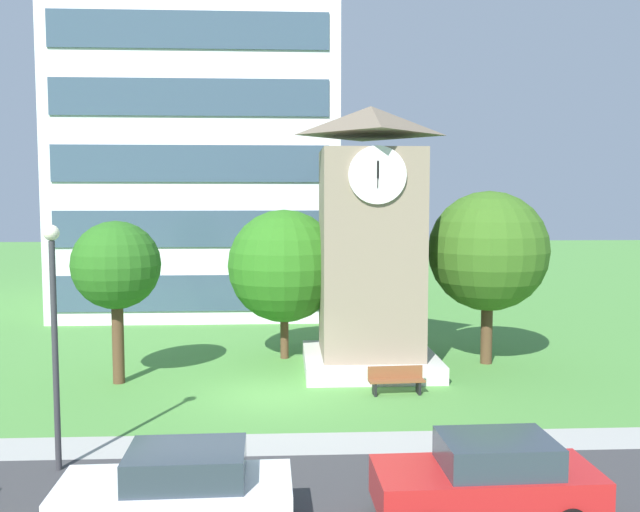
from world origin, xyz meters
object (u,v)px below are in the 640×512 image
(park_bench, at_px, (396,380))
(tree_by_building, at_px, (284,266))
(parked_car_white, at_px, (178,492))
(parked_car_red, at_px, (488,480))
(street_lamp, at_px, (54,319))
(tree_near_tower, at_px, (116,266))
(tree_streetside, at_px, (488,251))
(clock_tower, at_px, (370,254))

(park_bench, height_order, tree_by_building, tree_by_building)
(parked_car_white, distance_m, parked_car_red, 5.91)
(street_lamp, distance_m, tree_near_tower, 7.61)
(tree_streetside, xyz_separation_m, parked_car_red, (-3.76, -12.80, -3.44))
(clock_tower, height_order, park_bench, clock_tower)
(park_bench, relative_size, tree_streetside, 0.28)
(tree_near_tower, bearing_deg, parked_car_red, -47.99)
(tree_by_building, bearing_deg, tree_near_tower, -149.03)
(park_bench, height_order, parked_car_red, parked_car_red)
(tree_by_building, xyz_separation_m, parked_car_red, (3.95, -14.05, -2.80))
(street_lamp, relative_size, tree_near_tower, 1.03)
(clock_tower, bearing_deg, parked_car_white, -112.39)
(street_lamp, bearing_deg, parked_car_white, -45.71)
(tree_near_tower, xyz_separation_m, tree_by_building, (5.65, 3.39, -0.35))
(tree_near_tower, relative_size, parked_car_white, 1.28)
(tree_near_tower, relative_size, tree_streetside, 0.84)
(parked_car_white, bearing_deg, tree_streetside, 53.54)
(tree_near_tower, bearing_deg, parked_car_white, -71.34)
(tree_streetside, distance_m, parked_car_red, 13.78)
(park_bench, distance_m, parked_car_red, 8.89)
(street_lamp, relative_size, parked_car_red, 1.32)
(tree_near_tower, height_order, tree_streetside, tree_streetside)
(park_bench, bearing_deg, street_lamp, -146.74)
(clock_tower, relative_size, park_bench, 5.25)
(tree_near_tower, bearing_deg, tree_streetside, 9.11)
(tree_by_building, distance_m, parked_car_red, 14.86)
(tree_by_building, bearing_deg, clock_tower, -31.83)
(clock_tower, relative_size, tree_near_tower, 1.73)
(street_lamp, relative_size, parked_car_white, 1.31)
(park_bench, bearing_deg, tree_near_tower, 169.05)
(tree_streetside, bearing_deg, parked_car_white, -126.46)
(tree_by_building, relative_size, parked_car_white, 1.35)
(tree_streetside, height_order, parked_car_red, tree_streetside)
(clock_tower, relative_size, parked_car_red, 2.21)
(parked_car_white, bearing_deg, tree_near_tower, 108.66)
(park_bench, bearing_deg, tree_by_building, 124.78)
(parked_car_red, bearing_deg, tree_by_building, 105.70)
(park_bench, xyz_separation_m, tree_near_tower, (-9.25, 1.79, 3.55))
(clock_tower, distance_m, street_lamp, 12.33)
(tree_streetside, distance_m, parked_car_white, 16.62)
(clock_tower, height_order, parked_car_white, clock_tower)
(parked_car_white, height_order, parked_car_red, same)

